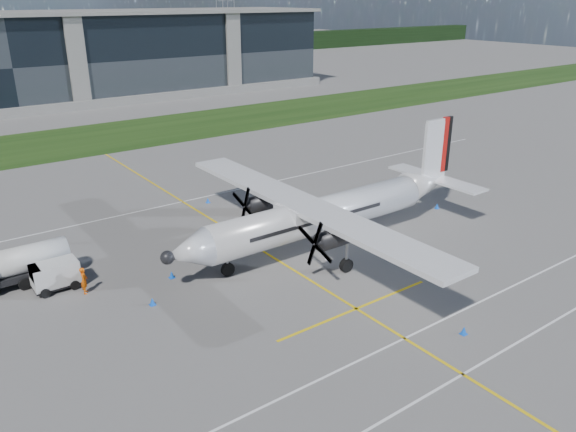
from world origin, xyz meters
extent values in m
plane|color=#605D5B|center=(0.00, 40.00, 0.00)|extent=(400.00, 400.00, 0.00)
cube|color=#17320D|center=(0.00, 48.00, 0.02)|extent=(400.00, 18.00, 0.04)
cube|color=black|center=(0.00, 80.00, 7.50)|extent=(120.00, 20.00, 15.00)
cube|color=yellow|center=(3.00, 10.00, 0.01)|extent=(0.20, 70.00, 0.01)
cube|color=white|center=(0.00, -14.00, 0.01)|extent=(90.00, 0.15, 0.01)
imported|color=#F25907|center=(-9.89, 5.89, 1.04)|extent=(0.87, 1.01, 2.09)
cone|color=blue|center=(6.05, -11.68, 0.25)|extent=(0.36, 0.36, 0.50)
cone|color=blue|center=(4.80, 16.36, 0.25)|extent=(0.36, 0.36, 0.50)
cone|color=blue|center=(-6.99, 1.87, 0.25)|extent=(0.36, 0.36, 0.50)
cone|color=blue|center=(-4.45, 4.50, 0.25)|extent=(0.36, 0.36, 0.50)
cone|color=blue|center=(20.90, 2.71, 0.25)|extent=(0.36, 0.36, 0.50)
camera|label=1|loc=(-18.20, -27.88, 18.02)|focal=35.00mm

